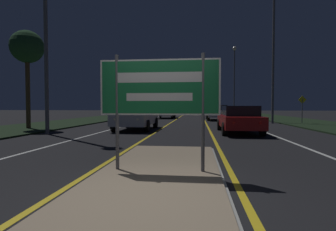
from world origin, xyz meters
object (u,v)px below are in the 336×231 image
Objects in this scene: car_receding_1 at (217,112)px; car_approaching_1 at (166,111)px; car_receding_0 at (239,119)px; car_approaching_0 at (137,116)px; warning_sign at (302,106)px; car_approaching_2 at (152,111)px; highway_sign at (159,91)px; streetlight_right_far at (234,68)px; streetlight_right_near at (274,25)px.

car_approaching_1 is (-5.37, 3.58, -0.00)m from car_receding_1.
car_receding_0 is 5.68m from car_approaching_0.
car_receding_0 is 2.24× the size of warning_sign.
car_approaching_2 is at bearing 131.15° from warning_sign.
car_approaching_0 is at bearing 166.34° from car_receding_0.
warning_sign reaches higher than car_approaching_2.
streetlight_right_far is at bearing 80.10° from highway_sign.
car_receding_1 is (2.61, 20.47, -0.86)m from highway_sign.
streetlight_right_near reaches higher than car_approaching_1.
car_receding_0 is at bearing -70.19° from car_approaching_2.
warning_sign is (11.35, -8.27, 0.55)m from car_approaching_1.
streetlight_right_near is 1.07× the size of streetlight_right_far.
streetlight_right_near reaches higher than car_approaching_2.
car_receding_0 is 16.62m from car_approaching_1.
streetlight_right_near is 8.99m from car_receding_1.
car_approaching_2 is 21.91m from warning_sign.
car_receding_1 is at bearing 132.07° from streetlight_right_near.
car_receding_1 is 2.34× the size of warning_sign.
streetlight_right_near is at bearing -40.47° from car_approaching_1.
highway_sign reaches higher than car_approaching_2.
car_receding_1 is (-3.76, -15.99, -6.39)m from streetlight_right_far.
car_receding_1 reaches higher than car_receding_0.
car_receding_0 is 12.09m from car_receding_1.
car_approaching_0 is (-5.52, 1.34, 0.06)m from car_receding_0.
warning_sign is (11.32, 6.06, 0.55)m from car_approaching_0.
streetlight_right_far is 2.30× the size of car_receding_0.
highway_sign is at bearing -118.56° from warning_sign.
car_approaching_1 is (-5.54, 15.67, 0.06)m from car_receding_0.
car_approaching_0 reaches higher than car_approaching_2.
car_approaching_1 is 2.20× the size of warning_sign.
streetlight_right_far reaches higher than highway_sign.
car_receding_0 is at bearing -115.82° from streetlight_right_near.
streetlight_right_far is at bearing 90.47° from streetlight_right_near.
car_receding_1 is 1.06× the size of car_approaching_1.
car_approaching_0 is (-9.26, -6.40, -6.83)m from streetlight_right_near.
warning_sign is (2.22, -20.68, -5.85)m from streetlight_right_far.
warning_sign is (8.59, 15.77, -0.31)m from highway_sign.
car_approaching_1 is 1.00× the size of car_approaching_2.
streetlight_right_far is 2.19× the size of car_receding_1.
highway_sign is 10.13m from car_approaching_0.
highway_sign is 32.80m from car_approaching_2.
car_receding_1 is at bearing -103.23° from streetlight_right_far.
highway_sign is at bearing -112.05° from streetlight_right_near.
car_receding_1 is at bearing 82.74° from highway_sign.
car_approaching_2 is at bearing -161.05° from streetlight_right_far.
car_approaching_2 is at bearing 110.45° from car_approaching_1.
car_receding_1 is 14.50m from car_approaching_2.
streetlight_right_far is 17.62m from car_receding_1.
car_approaching_0 reaches higher than car_receding_1.
streetlight_right_far is 5.14× the size of warning_sign.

